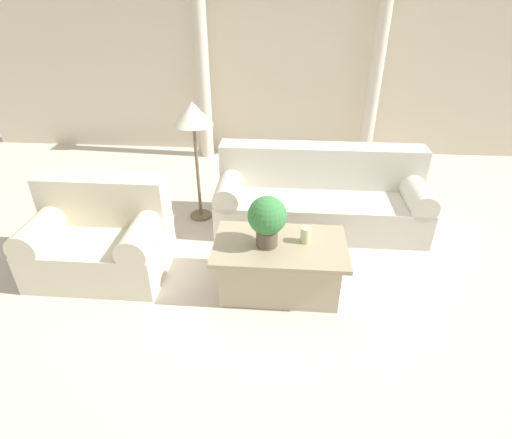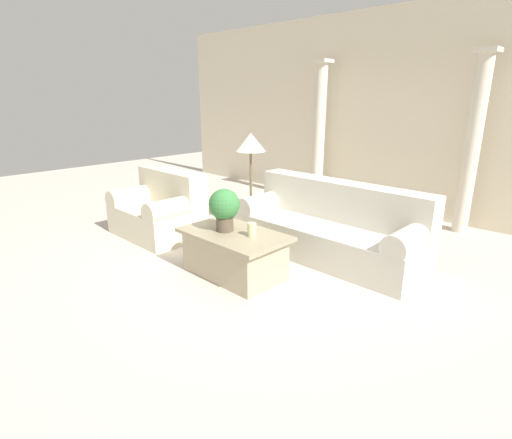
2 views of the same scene
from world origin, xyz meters
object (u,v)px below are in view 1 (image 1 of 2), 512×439
floor_lamp (193,120)px  loveseat (101,235)px  potted_plant (267,218)px  sofa_long (320,197)px  coffee_table (279,266)px

floor_lamp → loveseat: bearing=-125.5°
loveseat → potted_plant: size_ratio=2.68×
sofa_long → coffee_table: 1.27m
floor_lamp → sofa_long: bearing=-1.8°
loveseat → potted_plant: (1.60, -0.22, 0.39)m
potted_plant → floor_lamp: 1.59m
loveseat → floor_lamp: 1.53m
sofa_long → coffee_table: size_ratio=1.98×
sofa_long → loveseat: size_ratio=1.87×
coffee_table → floor_lamp: bearing=128.2°
loveseat → potted_plant: bearing=-7.9°
potted_plant → floor_lamp: size_ratio=0.33×
loveseat → floor_lamp: floor_lamp is taller
sofa_long → potted_plant: bearing=-113.9°
potted_plant → sofa_long: bearing=66.1°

